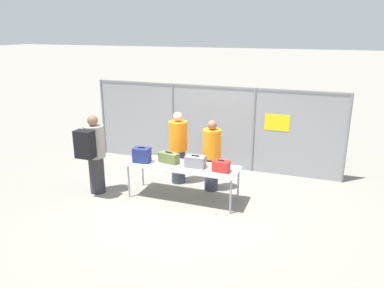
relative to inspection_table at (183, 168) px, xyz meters
name	(u,v)px	position (x,y,z in m)	size (l,w,h in m)	color
ground_plane	(182,199)	(-0.02, -0.04, -0.70)	(120.00, 120.00, 0.00)	gray
fence_section	(212,125)	(0.00, 2.11, 0.42)	(6.57, 0.07, 2.14)	gray
inspection_table	(183,168)	(0.00, 0.00, 0.00)	(2.38, 0.78, 0.75)	silver
suitcase_navy	(142,155)	(-0.91, -0.09, 0.21)	(0.38, 0.28, 0.34)	navy
suitcase_olive	(169,158)	(-0.35, 0.07, 0.16)	(0.47, 0.28, 0.25)	#566033
suitcase_grey	(195,162)	(0.27, 0.02, 0.16)	(0.42, 0.26, 0.26)	slate
suitcase_red	(221,166)	(0.84, -0.04, 0.16)	(0.34, 0.23, 0.25)	red
traveler_hooded	(93,152)	(-1.91, -0.41, 0.26)	(0.44, 0.67, 1.76)	#2D2D33
security_worker_near	(212,155)	(0.43, 0.65, 0.13)	(0.40, 0.40, 1.62)	#383D4C
security_worker_far	(178,147)	(-0.42, 0.79, 0.18)	(0.42, 0.42, 1.71)	#383D4C
utility_trailer	(255,133)	(0.74, 4.21, -0.28)	(4.15, 2.31, 0.71)	#4C6B47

